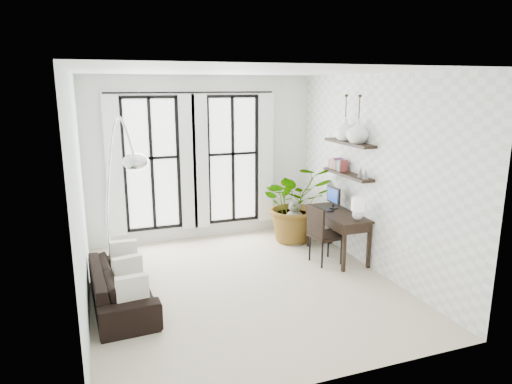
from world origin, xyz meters
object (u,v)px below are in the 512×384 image
desk (339,217)px  buddha (294,225)px  arc_lamp (119,160)px  sofa (121,286)px  plant (296,203)px  desk_chair (321,231)px

desk → buddha: desk is taller
desk → arc_lamp: bearing=-178.4°
sofa → arc_lamp: (0.10, 0.44, 1.70)m
sofa → arc_lamp: arc_lamp is taller
desk → plant: bearing=105.7°
sofa → arc_lamp: 1.76m
plant → desk_chair: size_ratio=1.51×
desk_chair → buddha: 1.16m
desk_chair → buddha: desk_chair is taller
plant → sofa: bearing=-154.2°
arc_lamp → buddha: bearing=18.7°
arc_lamp → plant: bearing=20.1°
buddha → desk_chair: bearing=-90.8°
desk → desk_chair: size_ratio=1.37×
desk_chair → sofa: bearing=-178.7°
plant → desk: bearing=-74.3°
desk → buddha: 1.15m
plant → desk: 1.16m
buddha → arc_lamp: bearing=-161.3°
plant → arc_lamp: bearing=-159.9°
desk_chair → plant: bearing=80.2°
plant → desk_chair: 1.27m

